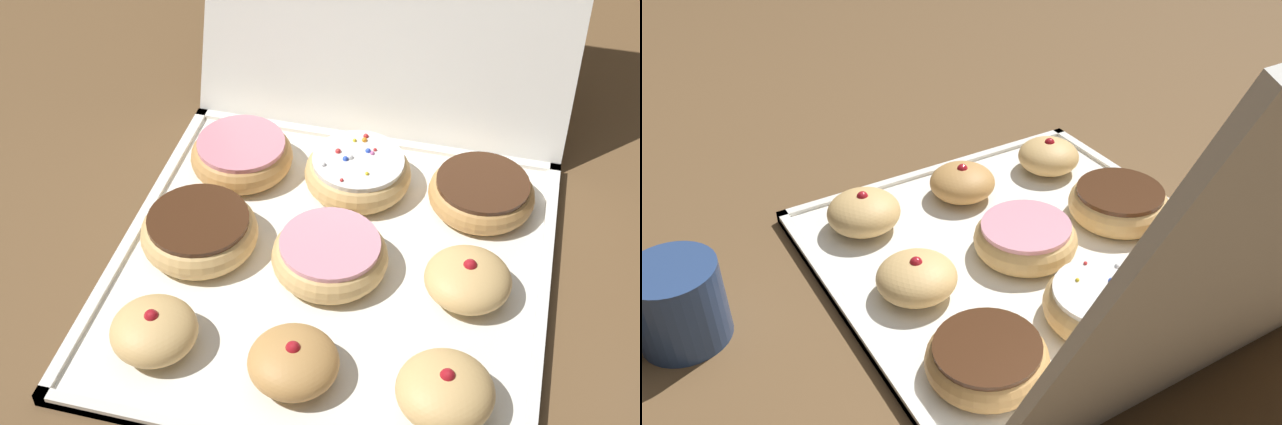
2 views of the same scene
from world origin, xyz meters
TOP-DOWN VIEW (x-y plane):
  - ground_plane at (0.00, 0.00)m, footprint 3.00×3.00m
  - donut_box at (0.00, 0.00)m, footprint 0.44×0.44m
  - jelly_filled_donut_0 at (-0.13, -0.14)m, footprint 0.08×0.08m
  - jelly_filled_donut_1 at (0.00, -0.14)m, footprint 0.08×0.08m
  - jelly_filled_donut_2 at (0.14, -0.14)m, footprint 0.09×0.09m
  - chocolate_frosted_donut_3 at (-0.14, -0.00)m, footprint 0.12×0.12m
  - pink_frosted_donut_4 at (0.00, -0.00)m, footprint 0.12×0.12m
  - jelly_filled_donut_5 at (0.14, 0.00)m, footprint 0.09×0.09m
  - pink_frosted_donut_6 at (-0.13, 0.13)m, footprint 0.12×0.12m
  - sprinkle_donut_7 at (0.00, 0.13)m, footprint 0.12×0.12m
  - chocolate_frosted_donut_8 at (0.14, 0.13)m, footprint 0.12×0.12m
  - coffee_mug at (0.37, -0.07)m, footprint 0.11×0.09m

SIDE VIEW (x-z plane):
  - ground_plane at x=0.00m, z-range 0.00..0.00m
  - donut_box at x=0.00m, z-range 0.00..0.01m
  - chocolate_frosted_donut_8 at x=0.14m, z-range 0.01..0.05m
  - pink_frosted_donut_4 at x=0.00m, z-range 0.01..0.05m
  - pink_frosted_donut_6 at x=-0.13m, z-range 0.01..0.05m
  - chocolate_frosted_donut_3 at x=-0.14m, z-range 0.01..0.05m
  - sprinkle_donut_7 at x=0.00m, z-range 0.01..0.05m
  - jelly_filled_donut_5 at x=0.14m, z-range 0.01..0.05m
  - jelly_filled_donut_1 at x=0.00m, z-range 0.01..0.06m
  - jelly_filled_donut_0 at x=-0.13m, z-range 0.01..0.06m
  - jelly_filled_donut_2 at x=0.14m, z-range 0.01..0.06m
  - coffee_mug at x=0.37m, z-range 0.00..0.09m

